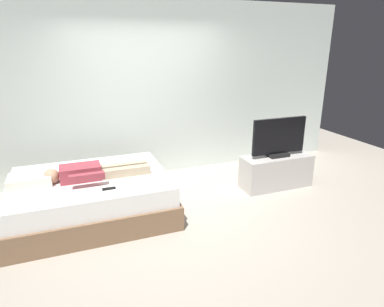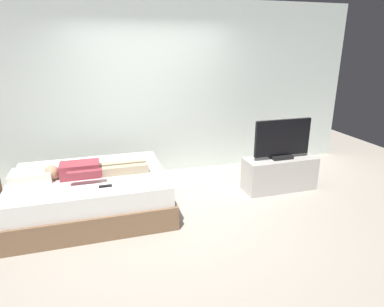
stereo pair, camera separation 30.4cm
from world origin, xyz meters
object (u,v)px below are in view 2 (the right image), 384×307
(tv_stand, at_px, (279,174))
(tv, at_px, (282,140))
(pillow, at_px, (32,176))
(person, at_px, (91,170))
(bed, at_px, (91,194))
(remote, at_px, (105,186))

(tv_stand, relative_size, tv, 1.25)
(pillow, bearing_deg, person, -4.23)
(tv, bearing_deg, bed, 179.04)
(pillow, distance_m, remote, 0.96)
(bed, relative_size, remote, 13.14)
(person, distance_m, tv, 2.72)
(bed, height_order, remote, remote)
(pillow, relative_size, person, 0.38)
(person, xyz_separation_m, tv, (2.72, 0.01, 0.16))
(bed, height_order, person, person)
(pillow, relative_size, tv, 0.55)
(tv_stand, bearing_deg, person, -179.89)
(person, distance_m, tv_stand, 2.74)
(bed, distance_m, tv_stand, 2.75)
(pillow, xyz_separation_m, remote, (0.85, -0.46, -0.05))
(pillow, xyz_separation_m, person, (0.69, -0.05, 0.02))
(pillow, bearing_deg, bed, 0.00)
(tv_stand, bearing_deg, tv, 0.00)
(pillow, distance_m, person, 0.70)
(pillow, height_order, person, person)
(pillow, distance_m, tv, 3.42)
(person, xyz_separation_m, tv_stand, (2.72, 0.01, -0.37))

